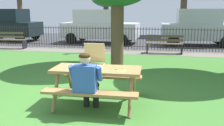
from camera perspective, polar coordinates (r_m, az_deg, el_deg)
ground at (r=6.86m, az=-3.93°, el=-4.31°), size 28.00×11.38×0.02m
cobblestone_walkway at (r=11.63m, az=2.38°, el=2.61°), size 28.00×1.40×0.01m
street_asphalt at (r=15.93m, az=4.77°, el=5.18°), size 28.00×7.35×0.01m
picnic_table_foreground at (r=5.09m, az=-3.54°, el=-3.08°), size 1.84×1.52×0.79m
pizza_box_open at (r=5.14m, az=-4.28°, el=0.11°), size 0.47×0.54×0.48m
pizza_slice_on_table at (r=4.87m, az=2.06°, el=-1.60°), size 0.26×0.27×0.02m
adult_at_table at (r=4.63m, az=-5.93°, el=-3.92°), size 0.61×0.60×1.19m
iron_fence_streetside at (r=12.24m, az=2.90°, el=5.77°), size 21.06×0.03×1.11m
park_bench_left at (r=13.54m, az=-22.54°, el=4.84°), size 1.63×0.59×0.85m
park_bench_center at (r=11.31m, az=12.01°, el=4.23°), size 1.60×0.47×0.85m
parked_car_far_left at (r=17.03m, az=-22.77°, el=8.17°), size 3.99×2.00×1.98m
parked_car_left at (r=14.62m, az=-2.79°, el=8.56°), size 4.49×2.11×1.94m
parked_car_center at (r=14.34m, az=19.23°, el=7.85°), size 3.95×1.93×1.98m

